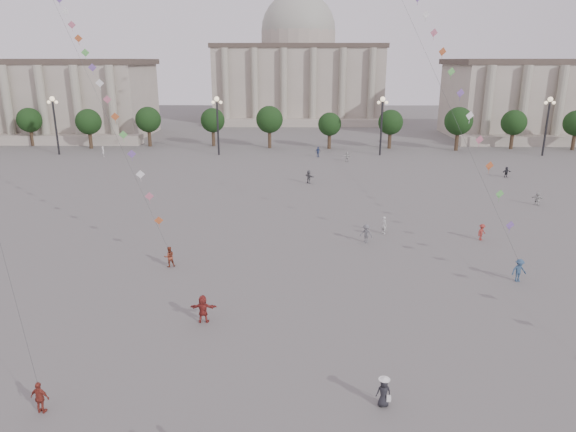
{
  "coord_description": "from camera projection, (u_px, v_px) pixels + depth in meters",
  "views": [
    {
      "loc": [
        -0.74,
        -24.67,
        16.94
      ],
      "look_at": [
        -1.26,
        12.0,
        5.77
      ],
      "focal_mm": 32.0,
      "sensor_mm": 36.0,
      "label": 1
    }
  ],
  "objects": [
    {
      "name": "person_crowd_8",
      "position": [
        482.0,
        232.0,
        50.1
      ],
      "size": [
        1.23,
        1.11,
        1.65
      ],
      "primitive_type": "imported",
      "rotation": [
        0.0,
        0.0,
        0.61
      ],
      "color": "maroon",
      "rests_on": "ground"
    },
    {
      "name": "person_crowd_12",
      "position": [
        309.0,
        177.0,
        73.29
      ],
      "size": [
        1.58,
        1.7,
        1.9
      ],
      "primitive_type": "imported",
      "rotation": [
        0.0,
        0.0,
        2.28
      ],
      "color": "#58595D",
      "rests_on": "ground"
    },
    {
      "name": "lamp_post_mid_east",
      "position": [
        382.0,
        115.0,
        93.13
      ],
      "size": [
        2.0,
        0.9,
        10.65
      ],
      "color": "#262628",
      "rests_on": "ground"
    },
    {
      "name": "person_crowd_9",
      "position": [
        506.0,
        172.0,
        77.14
      ],
      "size": [
        1.54,
        0.85,
        1.59
      ],
      "primitive_type": "imported",
      "rotation": [
        0.0,
        0.0,
        0.27
      ],
      "color": "black",
      "rests_on": "ground"
    },
    {
      "name": "person_crowd_13",
      "position": [
        384.0,
        225.0,
        52.01
      ],
      "size": [
        0.7,
        0.79,
        1.81
      ],
      "primitive_type": "imported",
      "rotation": [
        0.0,
        0.0,
        2.08
      ],
      "color": "#BABBB6",
      "rests_on": "ground"
    },
    {
      "name": "tourist_0",
      "position": [
        40.0,
        398.0,
        25.49
      ],
      "size": [
        1.07,
        0.6,
        1.72
      ],
      "primitive_type": "imported",
      "rotation": [
        0.0,
        0.0,
        2.96
      ],
      "color": "maroon",
      "rests_on": "ground"
    },
    {
      "name": "lamp_post_far_west",
      "position": [
        54.0,
        115.0,
        93.95
      ],
      "size": [
        2.0,
        0.9,
        10.65
      ],
      "color": "#262628",
      "rests_on": "ground"
    },
    {
      "name": "kite_train_west",
      "position": [
        66.0,
        18.0,
        52.39
      ],
      "size": [
        24.45,
        28.22,
        51.91
      ],
      "color": "#3F3F3F",
      "rests_on": "ground"
    },
    {
      "name": "tourist_2",
      "position": [
        203.0,
        309.0,
        34.35
      ],
      "size": [
        1.81,
        0.58,
        1.94
      ],
      "primitive_type": "imported",
      "rotation": [
        0.0,
        0.0,
        3.15
      ],
      "color": "maroon",
      "rests_on": "ground"
    },
    {
      "name": "kite_flyer_0",
      "position": [
        169.0,
        257.0,
        43.64
      ],
      "size": [
        1.09,
        1.0,
        1.81
      ],
      "primitive_type": "imported",
      "rotation": [
        0.0,
        0.0,
        3.59
      ],
      "color": "brown",
      "rests_on": "ground"
    },
    {
      "name": "hat_person",
      "position": [
        384.0,
        392.0,
        25.99
      ],
      "size": [
        0.81,
        0.6,
        1.69
      ],
      "color": "black",
      "rests_on": "ground"
    },
    {
      "name": "person_crowd_4",
      "position": [
        347.0,
        157.0,
        89.28
      ],
      "size": [
        1.61,
        1.0,
        1.66
      ],
      "primitive_type": "imported",
      "rotation": [
        0.0,
        0.0,
        3.5
      ],
      "color": "beige",
      "rests_on": "ground"
    },
    {
      "name": "ground",
      "position": [
        308.0,
        378.0,
        28.52
      ],
      "size": [
        360.0,
        360.0,
        0.0
      ],
      "primitive_type": "plane",
      "color": "#595653",
      "rests_on": "ground"
    },
    {
      "name": "person_crowd_6",
      "position": [
        366.0,
        234.0,
        49.38
      ],
      "size": [
        1.37,
        1.11,
        1.85
      ],
      "primitive_type": "imported",
      "rotation": [
        0.0,
        0.0,
        5.88
      ],
      "color": "#5C5D61",
      "rests_on": "ground"
    },
    {
      "name": "hall_central",
      "position": [
        298.0,
        70.0,
        147.97
      ],
      "size": [
        48.3,
        34.3,
        35.5
      ],
      "color": "#9F9385",
      "rests_on": "ground"
    },
    {
      "name": "lamp_post_far_east",
      "position": [
        548.0,
        115.0,
        92.72
      ],
      "size": [
        2.0,
        0.9,
        10.65
      ],
      "color": "#262628",
      "rests_on": "ground"
    },
    {
      "name": "person_crowd_10",
      "position": [
        103.0,
        151.0,
        93.78
      ],
      "size": [
        0.73,
        0.8,
        1.84
      ],
      "primitive_type": "imported",
      "rotation": [
        0.0,
        0.0,
        2.13
      ],
      "color": "white",
      "rests_on": "ground"
    },
    {
      "name": "kite_flyer_1",
      "position": [
        519.0,
        270.0,
        40.68
      ],
      "size": [
        1.34,
        0.93,
        1.9
      ],
      "primitive_type": "imported",
      "rotation": [
        0.0,
        0.0,
        0.2
      ],
      "color": "#2E4968",
      "rests_on": "ground"
    },
    {
      "name": "lamp_post_mid_west",
      "position": [
        217.0,
        115.0,
        93.54
      ],
      "size": [
        2.0,
        0.9,
        10.65
      ],
      "color": "#262628",
      "rests_on": "ground"
    },
    {
      "name": "person_crowd_7",
      "position": [
        537.0,
        199.0,
        62.34
      ],
      "size": [
        1.48,
        1.24,
        1.59
      ],
      "primitive_type": "imported",
      "rotation": [
        0.0,
        0.0,
        2.52
      ],
      "color": "#B6B8B3",
      "rests_on": "ground"
    },
    {
      "name": "tree_row",
      "position": [
        299.0,
        121.0,
        101.56
      ],
      "size": [
        137.12,
        5.12,
        8.0
      ],
      "color": "#36261B",
      "rests_on": "ground"
    },
    {
      "name": "person_crowd_0",
      "position": [
        318.0,
        152.0,
        93.24
      ],
      "size": [
        1.2,
        0.99,
        1.92
      ],
      "primitive_type": "imported",
      "rotation": [
        0.0,
        0.0,
        0.55
      ],
      "color": "#364779",
      "rests_on": "ground"
    }
  ]
}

